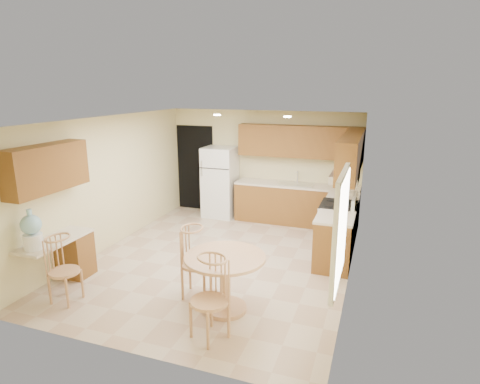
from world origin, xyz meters
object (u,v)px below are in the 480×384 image
(dining_table, at_px, (225,275))
(water_crock, at_px, (32,231))
(stove, at_px, (337,227))
(refrigerator, at_px, (220,182))
(chair_desk, at_px, (58,266))
(chair_table_b, at_px, (206,295))
(chair_table_a, at_px, (193,258))

(dining_table, relative_size, water_crock, 1.86)
(stove, xyz_separation_m, water_crock, (-3.92, -3.27, 0.57))
(refrigerator, xyz_separation_m, stove, (2.88, -1.22, -0.36))
(dining_table, bearing_deg, water_crock, -167.91)
(dining_table, distance_m, chair_desk, 2.35)
(dining_table, bearing_deg, chair_table_b, -86.19)
(chair_table_b, height_order, water_crock, water_crock)
(stove, height_order, dining_table, stove)
(chair_table_b, distance_m, water_crock, 2.80)
(refrigerator, relative_size, stove, 1.52)
(chair_table_b, bearing_deg, chair_table_a, -29.48)
(refrigerator, xyz_separation_m, water_crock, (-1.05, -4.49, 0.21))
(refrigerator, distance_m, chair_desk, 4.58)
(stove, distance_m, chair_table_a, 3.10)
(stove, xyz_separation_m, chair_desk, (-3.47, -3.32, 0.12))
(refrigerator, height_order, chair_table_b, refrigerator)
(refrigerator, xyz_separation_m, chair_table_a, (1.11, -3.76, -0.19))
(stove, xyz_separation_m, dining_table, (-1.21, -2.69, 0.06))
(chair_desk, relative_size, water_crock, 1.64)
(refrigerator, relative_size, water_crock, 2.80)
(refrigerator, xyz_separation_m, chair_table_b, (1.71, -4.66, -0.19))
(chair_table_a, bearing_deg, refrigerator, -170.32)
(chair_table_b, bearing_deg, water_crock, 23.31)
(dining_table, bearing_deg, chair_desk, -164.57)
(chair_table_a, bearing_deg, stove, 138.46)
(chair_table_a, xyz_separation_m, chair_table_b, (0.60, -0.90, -0.00))
(refrigerator, distance_m, chair_table_a, 3.93)
(stove, height_order, chair_table_b, stove)
(dining_table, distance_m, chair_table_b, 0.76)
(stove, height_order, chair_desk, stove)
(chair_table_b, bearing_deg, dining_table, -59.38)
(refrigerator, distance_m, chair_table_b, 4.97)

